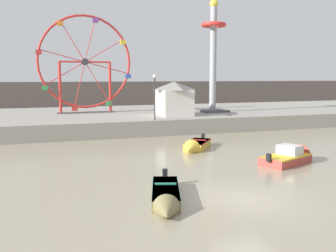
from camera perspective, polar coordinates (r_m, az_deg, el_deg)
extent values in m
plane|color=gray|center=(17.31, 11.02, -10.23)|extent=(240.00, 240.00, 0.00)
cube|color=gray|center=(42.50, -8.02, 1.03)|extent=(110.00, 18.68, 1.38)
cube|color=#564C47|center=(60.74, -11.64, 4.18)|extent=(140.00, 3.00, 4.40)
cube|color=#B24238|center=(24.46, 16.55, -4.66)|extent=(3.70, 2.75, 0.52)
cube|color=gold|center=(24.41, 16.56, -4.16)|extent=(3.68, 2.75, 0.08)
cone|color=#B24238|center=(26.27, 18.93, -3.96)|extent=(1.43, 1.74, 1.49)
cube|color=black|center=(22.90, 14.28, -4.43)|extent=(0.28, 0.30, 0.44)
cube|color=silver|center=(24.71, 17.09, -3.28)|extent=(1.41, 1.55, 0.57)
cube|color=gold|center=(24.05, 16.05, -4.14)|extent=(0.67, 1.29, 0.06)
cube|color=gold|center=(28.66, 4.27, -2.69)|extent=(2.96, 3.28, 0.52)
cube|color=#B2231E|center=(28.63, 4.28, -2.26)|extent=(2.96, 3.27, 0.08)
cone|color=gold|center=(26.75, 3.21, -3.39)|extent=(1.49, 1.43, 1.21)
cube|color=black|center=(30.22, 5.07, -1.49)|extent=(0.31, 0.31, 0.44)
cube|color=#B2231E|center=(28.99, 4.47, -2.01)|extent=(0.95, 0.79, 0.06)
cube|color=olive|center=(17.00, -0.34, -9.59)|extent=(2.26, 3.97, 0.47)
cube|color=#237566|center=(16.94, -0.34, -8.96)|extent=(2.27, 3.94, 0.08)
cone|color=olive|center=(14.70, -0.20, -12.29)|extent=(1.33, 1.33, 1.05)
cube|color=black|center=(18.84, -0.44, -6.83)|extent=(0.29, 0.27, 0.44)
cube|color=#237566|center=(17.38, -0.37, -8.30)|extent=(0.94, 0.45, 0.06)
torus|color=red|center=(42.27, -11.85, 9.02)|extent=(9.60, 0.24, 9.60)
cylinder|color=#38383D|center=(42.27, -11.85, 9.02)|extent=(0.70, 0.50, 0.70)
cylinder|color=red|center=(42.17, -12.57, 5.93)|extent=(1.26, 0.08, 4.55)
cube|color=red|center=(42.22, -13.27, 2.45)|extent=(0.56, 0.48, 0.44)
cylinder|color=red|center=(42.42, -10.19, 6.33)|extent=(2.44, 0.08, 4.08)
cube|color=#33934C|center=(42.72, -8.55, 3.28)|extent=(0.56, 0.48, 0.44)
cylinder|color=red|center=(42.62, -8.79, 8.28)|extent=(4.55, 0.08, 1.26)
cube|color=#3356B7|center=(43.10, -5.79, 7.15)|extent=(0.56, 0.48, 0.44)
cylinder|color=red|center=(42.65, -9.16, 10.65)|extent=(4.08, 0.08, 2.44)
cube|color=yellow|center=(43.14, -6.49, 11.86)|extent=(0.56, 0.48, 0.44)
cylinder|color=red|center=(42.50, -11.13, 12.09)|extent=(1.26, 0.08, 4.55)
cube|color=purple|center=(42.81, -10.38, 14.74)|extent=(0.56, 0.48, 0.44)
cylinder|color=red|center=(42.24, -13.55, 11.72)|extent=(2.44, 0.08, 4.08)
cube|color=orange|center=(42.31, -15.26, 14.03)|extent=(0.56, 0.48, 0.44)
cylinder|color=red|center=(42.04, -14.97, 9.75)|extent=(4.55, 0.08, 1.26)
cube|color=red|center=(41.92, -18.12, 10.07)|extent=(0.56, 0.48, 0.44)
cylinder|color=red|center=(42.01, -14.56, 7.34)|extent=(4.08, 0.08, 2.44)
cube|color=#33934C|center=(41.88, -17.25, 5.25)|extent=(0.56, 0.48, 0.44)
cylinder|color=red|center=(41.97, -15.25, 5.33)|extent=(0.28, 0.28, 5.28)
cylinder|color=red|center=(42.69, -8.32, 5.53)|extent=(0.28, 0.28, 5.28)
cylinder|color=red|center=(42.27, -11.85, 9.02)|extent=(5.15, 0.18, 0.18)
cube|color=#4C4C51|center=(42.40, -11.67, 1.93)|extent=(5.95, 1.20, 0.08)
cylinder|color=#999EA3|center=(42.86, 6.50, 9.41)|extent=(0.70, 0.70, 11.03)
torus|color=red|center=(43.17, 6.57, 14.26)|extent=(2.64, 2.64, 0.44)
sphere|color=yellow|center=(43.50, 6.61, 17.09)|extent=(0.90, 0.90, 0.90)
cube|color=#4C4C51|center=(42.98, 6.40, 2.21)|extent=(2.80, 2.80, 0.24)
cube|color=silver|center=(38.65, 0.91, 3.39)|extent=(3.07, 3.75, 2.50)
pyramid|color=gray|center=(38.58, 0.92, 5.81)|extent=(3.38, 4.12, 0.80)
cylinder|color=#2D2D33|center=(34.47, -1.92, 3.90)|extent=(0.12, 0.12, 3.65)
sphere|color=#F2EACC|center=(34.42, -1.93, 7.17)|extent=(0.32, 0.32, 0.32)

